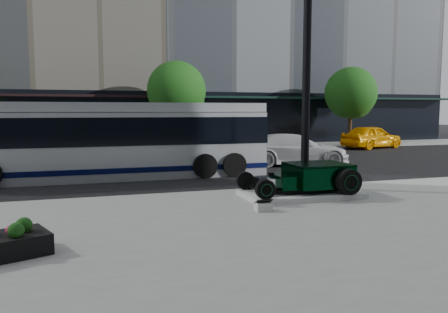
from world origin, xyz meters
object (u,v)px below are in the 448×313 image
object	(u,v)px
transit_bus	(113,140)
white_sedan	(294,150)
yellow_taxi	(371,137)
lamppost	(307,65)
hot_rod	(311,176)

from	to	relation	value
transit_bus	white_sedan	bearing A→B (deg)	9.27
white_sedan	yellow_taxi	xyz separation A→B (m)	(9.42, 6.96, 0.05)
white_sedan	lamppost	bearing A→B (deg)	169.86
white_sedan	yellow_taxi	distance (m)	11.71
lamppost	white_sedan	bearing A→B (deg)	66.15
transit_bus	lamppost	bearing A→B (deg)	-40.65
lamppost	white_sedan	xyz separation A→B (m)	(2.81, 6.35, -3.31)
lamppost	yellow_taxi	bearing A→B (deg)	47.43
hot_rod	lamppost	bearing A→B (deg)	70.14
lamppost	yellow_taxi	distance (m)	18.36
transit_bus	yellow_taxi	bearing A→B (deg)	24.92
transit_bus	white_sedan	xyz separation A→B (m)	(8.57, 1.40, -0.73)
hot_rod	white_sedan	world-z (taller)	white_sedan
lamppost	white_sedan	size ratio (longest dim) A/B	1.64
yellow_taxi	lamppost	bearing A→B (deg)	122.06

